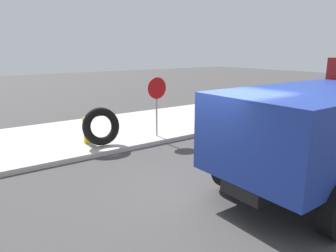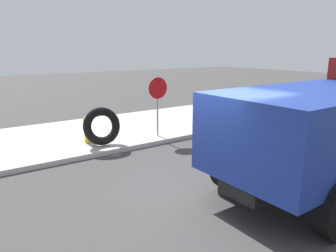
{
  "view_description": "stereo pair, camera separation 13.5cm",
  "coord_description": "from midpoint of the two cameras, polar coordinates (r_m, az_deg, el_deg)",
  "views": [
    {
      "loc": [
        -4.43,
        -4.69,
        3.23
      ],
      "look_at": [
        0.8,
        2.61,
        1.04
      ],
      "focal_mm": 33.61,
      "sensor_mm": 36.0,
      "label": 1
    },
    {
      "loc": [
        -4.32,
        -4.77,
        3.23
      ],
      "look_at": [
        0.8,
        2.61,
        1.04
      ],
      "focal_mm": 33.61,
      "sensor_mm": 36.0,
      "label": 2
    }
  ],
  "objects": [
    {
      "name": "fire_hydrant",
      "position": [
        10.9,
        -14.9,
        -0.49
      ],
      "size": [
        0.25,
        0.57,
        0.91
      ],
      "color": "yellow",
      "rests_on": "sidewalk_curb"
    },
    {
      "name": "loose_tire",
      "position": [
        10.47,
        -12.39,
        -0.08
      ],
      "size": [
        1.27,
        0.57,
        1.27
      ],
      "primitive_type": "torus",
      "rotation": [
        1.37,
        0.0,
        -0.06
      ],
      "color": "black",
      "rests_on": "sidewalk_curb"
    },
    {
      "name": "ground_plane",
      "position": [
        7.21,
        6.56,
        -12.98
      ],
      "size": [
        80.0,
        80.0,
        0.0
      ],
      "primitive_type": "plane",
      "color": "#423F3F"
    },
    {
      "name": "sidewalk_curb",
      "position": [
        12.46,
        -13.87,
        -1.35
      ],
      "size": [
        36.0,
        5.0,
        0.15
      ],
      "primitive_type": "cube",
      "color": "#BCB7AD",
      "rests_on": "ground"
    },
    {
      "name": "stop_sign",
      "position": [
        11.2,
        -2.39,
        5.5
      ],
      "size": [
        0.76,
        0.08,
        2.13
      ],
      "color": "gray",
      "rests_on": "sidewalk_curb"
    }
  ]
}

